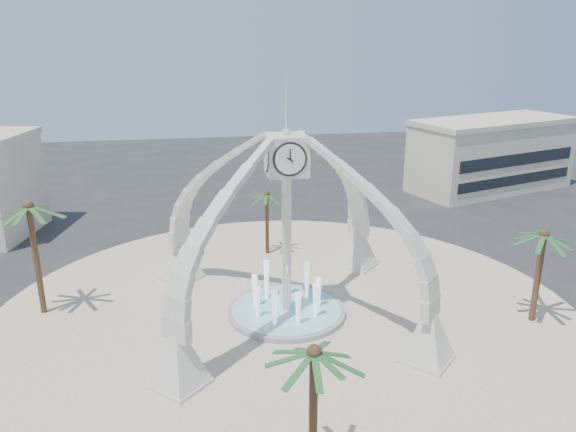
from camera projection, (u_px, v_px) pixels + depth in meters
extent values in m
plane|color=#282828|center=(287.00, 314.00, 38.23)|extent=(140.00, 140.00, 0.00)
cylinder|color=beige|center=(287.00, 314.00, 38.22)|extent=(40.00, 40.00, 0.06)
cube|color=silver|center=(286.00, 247.00, 36.72)|extent=(0.55, 0.55, 9.80)
cube|color=silver|center=(286.00, 155.00, 34.81)|extent=(2.50, 2.50, 2.50)
cone|color=silver|center=(286.00, 102.00, 33.80)|extent=(0.20, 0.20, 4.00)
cylinder|color=white|center=(290.00, 159.00, 33.60)|extent=(1.84, 0.04, 1.84)
pyramid|color=silver|center=(358.00, 249.00, 45.51)|extent=(3.80, 3.80, 3.20)
pyramid|color=silver|center=(181.00, 260.00, 43.21)|extent=(3.80, 3.80, 3.20)
pyramid|color=silver|center=(179.00, 360.00, 29.96)|extent=(3.80, 3.80, 3.20)
pyramid|color=silver|center=(428.00, 337.00, 32.26)|extent=(3.80, 3.80, 3.20)
cylinder|color=#9A9A9D|center=(287.00, 312.00, 38.17)|extent=(8.00, 8.00, 0.40)
cylinder|color=#95D7DE|center=(287.00, 309.00, 38.10)|extent=(7.40, 7.40, 0.04)
cone|color=white|center=(287.00, 287.00, 37.61)|extent=(0.60, 0.60, 3.20)
cube|color=beige|center=(491.00, 157.00, 68.10)|extent=(21.49, 13.79, 8.00)
cube|color=beige|center=(495.00, 121.00, 66.77)|extent=(21.87, 14.17, 0.60)
cylinder|color=brown|center=(538.00, 278.00, 36.46)|extent=(0.41, 0.41, 6.25)
cylinder|color=brown|center=(37.00, 260.00, 37.23)|extent=(0.41, 0.41, 7.79)
cylinder|color=brown|center=(267.00, 224.00, 47.97)|extent=(0.32, 0.32, 5.50)
cylinder|color=brown|center=(313.00, 414.00, 23.44)|extent=(0.38, 0.38, 6.16)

